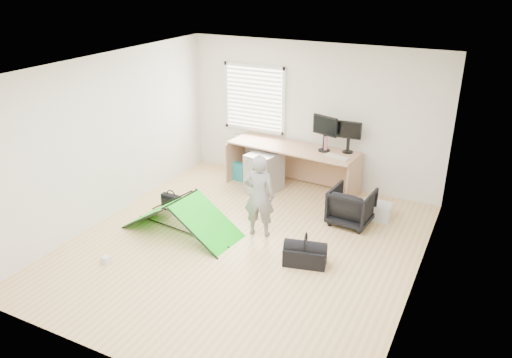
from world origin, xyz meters
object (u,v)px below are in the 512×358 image
at_px(monitor_left, 325,138).
at_px(duffel_bag, 305,256).
at_px(laptop_bag, 171,202).
at_px(storage_crate, 376,211).
at_px(monitor_right, 348,141).
at_px(desk, 292,168).
at_px(kite, 181,216).
at_px(person, 259,196).
at_px(thermos, 325,143).
at_px(office_chair, 351,206).
at_px(filing_cabinet, 264,172).

distance_m(monitor_left, duffel_bag, 2.68).
height_order(laptop_bag, duffel_bag, laptop_bag).
bearing_deg(duffel_bag, laptop_bag, 154.95).
bearing_deg(duffel_bag, storage_crate, 60.49).
distance_m(monitor_right, laptop_bag, 3.32).
height_order(desk, monitor_right, monitor_right).
bearing_deg(laptop_bag, monitor_right, 40.39).
height_order(monitor_right, storage_crate, monitor_right).
xyz_separation_m(laptop_bag, duffel_bag, (2.72, -0.57, -0.01)).
xyz_separation_m(monitor_right, kite, (-1.90, -2.55, -0.76)).
distance_m(desk, person, 1.93).
height_order(monitor_left, monitor_right, monitor_left).
xyz_separation_m(thermos, laptop_bag, (-2.11, -1.88, -0.83)).
distance_m(office_chair, duffel_bag, 1.52).
xyz_separation_m(desk, storage_crate, (1.76, -0.51, -0.28)).
relative_size(monitor_right, person, 0.33).
height_order(kite, duffel_bag, kite).
relative_size(filing_cabinet, duffel_bag, 1.25).
bearing_deg(monitor_right, desk, -175.13).
height_order(filing_cabinet, laptop_bag, filing_cabinet).
xyz_separation_m(filing_cabinet, thermos, (1.02, 0.44, 0.60)).
distance_m(storage_crate, laptop_bag, 3.52).
bearing_deg(filing_cabinet, monitor_right, 34.73).
relative_size(desk, storage_crate, 5.09).
relative_size(filing_cabinet, monitor_right, 1.68).
bearing_deg(desk, kite, -106.43).
bearing_deg(office_chair, thermos, -44.26).
xyz_separation_m(storage_crate, duffel_bag, (-0.55, -1.87, -0.00)).
distance_m(desk, laptop_bag, 2.37).
distance_m(person, kite, 1.30).
bearing_deg(office_chair, person, 45.20).
bearing_deg(kite, thermos, 65.05).
bearing_deg(monitor_right, duffel_bag, -89.52).
bearing_deg(storage_crate, office_chair, -131.57).
bearing_deg(monitor_right, filing_cabinet, -163.60).
bearing_deg(monitor_right, office_chair, -71.96).
bearing_deg(filing_cabinet, duffel_bag, -37.05).
height_order(monitor_right, office_chair, monitor_right).
bearing_deg(duffel_bag, kite, 166.99).
height_order(filing_cabinet, kite, filing_cabinet).
height_order(desk, duffel_bag, desk).
distance_m(monitor_right, storage_crate, 1.37).
distance_m(filing_cabinet, storage_crate, 2.19).
relative_size(monitor_right, kite, 0.24).
bearing_deg(monitor_left, thermos, 74.97).
bearing_deg(office_chair, storage_crate, -126.72).
bearing_deg(thermos, laptop_bag, -138.38).
distance_m(desk, kite, 2.56).
relative_size(storage_crate, laptop_bag, 1.29).
relative_size(thermos, storage_crate, 0.58).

